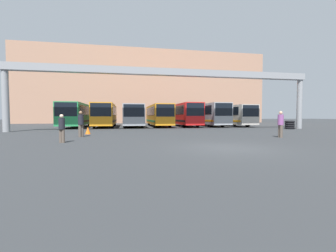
# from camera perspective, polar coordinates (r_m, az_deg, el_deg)

# --- Properties ---
(ground_plane) EXTENTS (200.00, 200.00, 0.00)m
(ground_plane) POSITION_cam_1_polar(r_m,az_deg,el_deg) (10.81, 14.92, -5.42)
(ground_plane) COLOR #2D3033
(building_backdrop) EXTENTS (53.56, 12.00, 15.85)m
(building_backdrop) POSITION_cam_1_polar(r_m,az_deg,el_deg) (54.29, -5.78, 9.34)
(building_backdrop) COLOR tan
(building_backdrop) RESTS_ON ground
(overhead_gantry) EXTENTS (31.71, 0.80, 6.42)m
(overhead_gantry) POSITION_cam_1_polar(r_m,az_deg,el_deg) (24.02, 0.63, 12.08)
(overhead_gantry) COLOR gray
(overhead_gantry) RESTS_ON ground
(bus_slot_0) EXTENTS (2.58, 10.94, 3.10)m
(bus_slot_0) POSITION_cam_1_polar(r_m,az_deg,el_deg) (32.34, -22.21, 2.89)
(bus_slot_0) COLOR #268C4C
(bus_slot_0) RESTS_ON ground
(bus_slot_1) EXTENTS (2.55, 11.64, 3.06)m
(bus_slot_1) POSITION_cam_1_polar(r_m,az_deg,el_deg) (32.15, -15.61, 2.95)
(bus_slot_1) COLOR orange
(bus_slot_1) RESTS_ON ground
(bus_slot_2) EXTENTS (2.63, 11.39, 2.96)m
(bus_slot_2) POSITION_cam_1_polar(r_m,az_deg,el_deg) (31.93, -9.00, 2.91)
(bus_slot_2) COLOR #999EA5
(bus_slot_2) RESTS_ON ground
(bus_slot_3) EXTENTS (2.44, 11.89, 3.00)m
(bus_slot_3) POSITION_cam_1_polar(r_m,az_deg,el_deg) (32.49, -2.47, 2.98)
(bus_slot_3) COLOR orange
(bus_slot_3) RESTS_ON ground
(bus_slot_4) EXTENTS (2.48, 10.78, 3.19)m
(bus_slot_4) POSITION_cam_1_polar(r_m,az_deg,el_deg) (32.69, 4.10, 3.15)
(bus_slot_4) COLOR red
(bus_slot_4) RESTS_ON ground
(bus_slot_5) EXTENTS (2.52, 12.38, 3.21)m
(bus_slot_5) POSITION_cam_1_polar(r_m,az_deg,el_deg) (34.57, 9.71, 3.11)
(bus_slot_5) COLOR #999EA5
(bus_slot_5) RESTS_ON ground
(bus_slot_6) EXTENTS (2.50, 11.77, 3.00)m
(bus_slot_6) POSITION_cam_1_polar(r_m,az_deg,el_deg) (35.75, 15.45, 2.84)
(bus_slot_6) COLOR beige
(bus_slot_6) RESTS_ON ground
(pedestrian_mid_left) EXTENTS (0.38, 0.38, 1.84)m
(pedestrian_mid_left) POSITION_cam_1_polar(r_m,az_deg,el_deg) (17.05, -21.26, 0.66)
(pedestrian_mid_left) COLOR brown
(pedestrian_mid_left) RESTS_ON ground
(pedestrian_near_left) EXTENTS (0.33, 0.33, 1.58)m
(pedestrian_near_left) POSITION_cam_1_polar(r_m,az_deg,el_deg) (13.71, -25.37, -0.40)
(pedestrian_near_left) COLOR brown
(pedestrian_near_left) RESTS_ON ground
(pedestrian_far_center) EXTENTS (0.38, 0.38, 1.82)m
(pedestrian_far_center) POSITION_cam_1_polar(r_m,az_deg,el_deg) (17.30, 26.68, 0.56)
(pedestrian_far_center) COLOR brown
(pedestrian_far_center) RESTS_ON ground
(traffic_cone) EXTENTS (0.41, 0.41, 0.60)m
(traffic_cone) POSITION_cam_1_polar(r_m,az_deg,el_deg) (19.56, -19.68, -1.08)
(traffic_cone) COLOR orange
(traffic_cone) RESTS_ON ground
(tire_stack) EXTENTS (1.04, 1.04, 0.96)m
(tire_stack) POSITION_cam_1_polar(r_m,az_deg,el_deg) (29.19, 28.52, 0.26)
(tire_stack) COLOR black
(tire_stack) RESTS_ON ground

